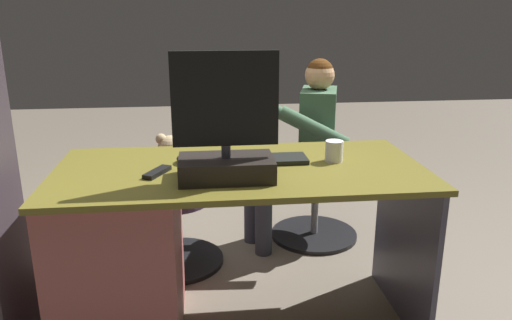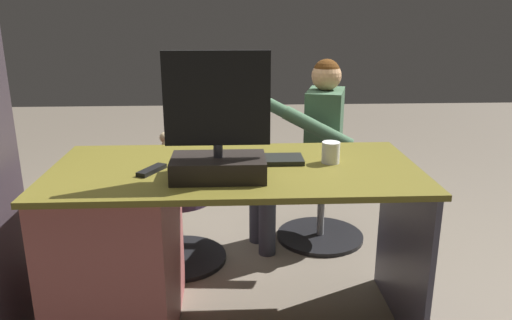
{
  "view_description": "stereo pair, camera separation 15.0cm",
  "coord_description": "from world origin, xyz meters",
  "views": [
    {
      "loc": [
        0.16,
        2.31,
        1.39
      ],
      "look_at": [
        -0.1,
        0.0,
        0.67
      ],
      "focal_mm": 35.01,
      "sensor_mm": 36.0,
      "label": 1
    },
    {
      "loc": [
        0.01,
        2.32,
        1.39
      ],
      "look_at": [
        -0.1,
        0.0,
        0.67
      ],
      "focal_mm": 35.01,
      "sensor_mm": 36.0,
      "label": 2
    }
  ],
  "objects": [
    {
      "name": "cup",
      "position": [
        -0.41,
        0.29,
        0.79
      ],
      "size": [
        0.08,
        0.08,
        0.09
      ],
      "primitive_type": "cylinder",
      "color": "white",
      "rests_on": "desk"
    },
    {
      "name": "teddy_bear",
      "position": [
        0.32,
        -0.28,
        0.58
      ],
      "size": [
        0.23,
        0.23,
        0.32
      ],
      "color": "tan",
      "rests_on": "office_chair_teddy"
    },
    {
      "name": "ground_plane",
      "position": [
        0.0,
        0.0,
        0.0
      ],
      "size": [
        10.0,
        10.0,
        0.0
      ],
      "primitive_type": "plane",
      "color": "#6E6354"
    },
    {
      "name": "keyboard",
      "position": [
        -0.08,
        0.27,
        0.76
      ],
      "size": [
        0.42,
        0.14,
        0.02
      ],
      "primitive_type": "cube",
      "color": "black",
      "rests_on": "desk"
    },
    {
      "name": "monitor",
      "position": [
        0.06,
        0.47,
        0.89
      ],
      "size": [
        0.4,
        0.22,
        0.49
      ],
      "color": "black",
      "rests_on": "desk"
    },
    {
      "name": "computer_mouse",
      "position": [
        0.24,
        0.25,
        0.77
      ],
      "size": [
        0.06,
        0.1,
        0.04
      ],
      "primitive_type": "ellipsoid",
      "color": "#232F23",
      "rests_on": "desk"
    },
    {
      "name": "tv_remote",
      "position": [
        0.34,
        0.39,
        0.76
      ],
      "size": [
        0.11,
        0.15,
        0.02
      ],
      "primitive_type": "cube",
      "rotation": [
        0.0,
        0.0,
        -0.48
      ],
      "color": "black",
      "rests_on": "desk"
    },
    {
      "name": "visitor_chair",
      "position": [
        -0.53,
        -0.51,
        0.24
      ],
      "size": [
        0.54,
        0.54,
        0.44
      ],
      "color": "black",
      "rests_on": "ground_plane"
    },
    {
      "name": "desk",
      "position": [
        0.41,
        0.34,
        0.4
      ],
      "size": [
        1.54,
        0.74,
        0.75
      ],
      "color": "brown",
      "rests_on": "ground_plane"
    },
    {
      "name": "person",
      "position": [
        -0.44,
        -0.49,
        0.64
      ],
      "size": [
        0.59,
        0.56,
        1.11
      ],
      "color": "#416446",
      "rests_on": "ground_plane"
    },
    {
      "name": "office_chair_teddy",
      "position": [
        0.32,
        -0.27,
        0.25
      ],
      "size": [
        0.53,
        0.53,
        0.44
      ],
      "color": "black",
      "rests_on": "ground_plane"
    }
  ]
}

